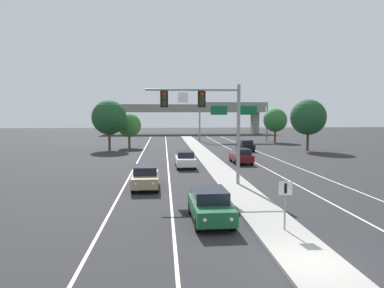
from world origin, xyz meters
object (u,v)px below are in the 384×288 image
at_px(car_oncoming_tan, 145,177).
at_px(tree_far_left_a, 109,117).
at_px(car_receding_black, 245,145).
at_px(tree_far_left_b, 129,125).
at_px(median_sign_post, 285,198).
at_px(car_receding_darkred, 241,156).
at_px(tree_far_right_b, 275,120).
at_px(tree_far_right_c, 308,117).
at_px(car_oncoming_white, 185,159).
at_px(highway_sign_gantry, 234,109).
at_px(car_oncoming_green, 210,205).
at_px(overhead_signal_mast, 209,113).

bearing_deg(car_oncoming_tan, tree_far_left_a, 102.80).
relative_size(car_receding_black, tree_far_left_b, 0.84).
xyz_separation_m(median_sign_post, car_oncoming_tan, (-6.61, 10.49, -0.77)).
relative_size(median_sign_post, car_receding_darkred, 0.49).
xyz_separation_m(tree_far_left_a, tree_far_right_b, (28.31, 12.57, -0.65)).
height_order(tree_far_right_c, tree_far_right_b, tree_far_right_c).
distance_m(car_oncoming_white, tree_far_right_c, 24.34).
height_order(car_oncoming_white, tree_far_left_b, tree_far_left_b).
xyz_separation_m(car_receding_black, tree_far_left_a, (-19.36, 2.98, 3.90)).
xyz_separation_m(car_oncoming_white, tree_far_right_c, (18.34, 15.50, 3.94)).
distance_m(highway_sign_gantry, tree_far_right_c, 20.39).
height_order(car_oncoming_tan, highway_sign_gantry, highway_sign_gantry).
relative_size(median_sign_post, tree_far_left_b, 0.41).
distance_m(car_oncoming_green, tree_far_right_c, 38.84).
xyz_separation_m(tree_far_right_c, tree_far_right_b, (0.01, 15.82, -0.69)).
xyz_separation_m(car_oncoming_tan, tree_far_right_b, (21.75, 41.42, 3.25)).
relative_size(car_receding_black, tree_far_right_b, 0.72).
xyz_separation_m(car_oncoming_tan, car_oncoming_white, (3.39, 10.10, 0.00)).
xyz_separation_m(tree_far_left_b, tree_far_right_b, (25.77, 9.03, 0.60)).
bearing_deg(car_oncoming_white, car_oncoming_tan, -108.58).
height_order(car_oncoming_tan, car_receding_darkred, same).
relative_size(overhead_signal_mast, car_receding_black, 1.60).
bearing_deg(tree_far_right_c, car_receding_black, 178.27).
bearing_deg(tree_far_left_a, tree_far_right_c, -6.55).
bearing_deg(median_sign_post, tree_far_right_b, 73.73).
bearing_deg(car_oncoming_green, car_receding_darkred, 74.35).
xyz_separation_m(overhead_signal_mast, car_receding_darkred, (4.90, 12.14, -4.49)).
bearing_deg(car_oncoming_tan, tree_far_right_c, 49.66).
bearing_deg(car_oncoming_green, car_receding_black, 74.91).
bearing_deg(car_oncoming_white, car_receding_black, 59.17).
height_order(overhead_signal_mast, car_oncoming_green, overhead_signal_mast).
distance_m(median_sign_post, car_receding_black, 36.89).
bearing_deg(tree_far_right_c, highway_sign_gantry, 110.48).
relative_size(car_oncoming_white, car_receding_darkred, 1.00).
bearing_deg(tree_far_right_b, overhead_signal_mast, -112.79).
relative_size(median_sign_post, car_receding_black, 0.49).
distance_m(median_sign_post, car_oncoming_white, 20.85).
height_order(car_receding_darkred, tree_far_left_a, tree_far_left_a).
xyz_separation_m(median_sign_post, car_receding_black, (6.20, 36.35, -0.77)).
bearing_deg(tree_far_right_c, car_oncoming_green, -118.09).
bearing_deg(car_receding_darkred, car_oncoming_tan, -126.84).
bearing_deg(tree_far_right_b, tree_far_left_b, -160.70).
relative_size(car_oncoming_tan, tree_far_right_c, 0.62).
bearing_deg(car_receding_darkred, tree_far_right_c, 46.58).
height_order(median_sign_post, car_oncoming_white, median_sign_post).
relative_size(car_receding_darkred, car_receding_black, 1.00).
height_order(car_oncoming_tan, car_receding_black, same).
distance_m(car_receding_darkred, tree_far_left_a, 23.13).
relative_size(overhead_signal_mast, car_receding_darkred, 1.60).
distance_m(overhead_signal_mast, tree_far_left_b, 33.09).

